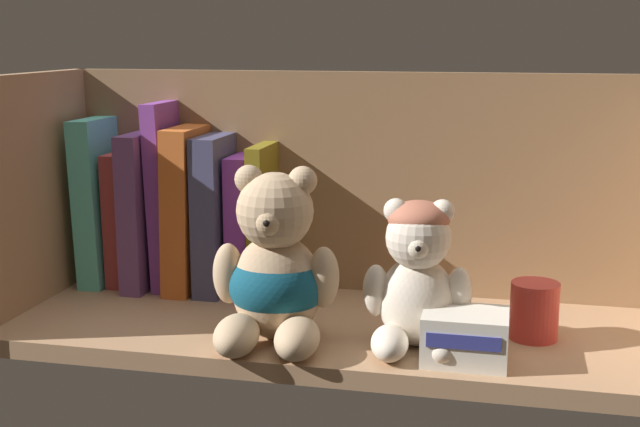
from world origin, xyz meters
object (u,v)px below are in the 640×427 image
(book_4, at_px, (193,206))
(pillar_candle, at_px, (534,312))
(book_2, at_px, (150,207))
(book_6, at_px, (247,222))
(book_1, at_px, (129,216))
(book_0, at_px, (105,199))
(book_3, at_px, (170,194))
(book_5, at_px, (221,211))
(teddy_bear_larger, at_px, (275,273))
(small_product_box, at_px, (465,337))
(book_7, at_px, (267,217))
(teddy_bear_smaller, at_px, (417,279))

(book_4, distance_m, pillar_candle, 0.44)
(book_2, relative_size, pillar_candle, 3.21)
(book_6, bearing_deg, book_1, 180.00)
(book_1, distance_m, pillar_candle, 0.52)
(book_6, bearing_deg, book_0, 180.00)
(book_2, distance_m, book_3, 0.03)
(book_4, xyz_separation_m, book_5, (0.04, 0.00, -0.00))
(book_6, relative_size, teddy_bear_larger, 0.93)
(book_4, relative_size, book_6, 1.20)
(book_2, distance_m, pillar_candle, 0.49)
(book_2, bearing_deg, pillar_candle, -13.32)
(book_6, xyz_separation_m, small_product_box, (0.28, -0.19, -0.06))
(book_7, bearing_deg, book_1, 180.00)
(book_0, distance_m, book_1, 0.04)
(pillar_candle, bearing_deg, book_1, 167.45)
(small_product_box, bearing_deg, book_3, 153.50)
(book_3, relative_size, book_6, 1.37)
(book_0, bearing_deg, book_5, 0.00)
(book_0, xyz_separation_m, book_5, (0.16, 0.00, -0.01))
(book_0, relative_size, pillar_candle, 3.47)
(book_7, distance_m, teddy_bear_smaller, 0.26)
(book_3, bearing_deg, book_0, 180.00)
(book_0, xyz_separation_m, book_3, (0.09, 0.00, 0.01))
(book_0, height_order, book_4, book_0)
(teddy_bear_larger, distance_m, pillar_candle, 0.27)
(book_1, distance_m, book_3, 0.07)
(book_0, distance_m, book_3, 0.09)
(pillar_candle, relative_size, small_product_box, 0.74)
(teddy_bear_larger, xyz_separation_m, teddy_bear_smaller, (0.14, 0.01, 0.00))
(book_0, distance_m, book_7, 0.22)
(book_3, bearing_deg, book_2, 180.00)
(book_2, bearing_deg, book_6, 0.00)
(book_1, xyz_separation_m, small_product_box, (0.44, -0.19, -0.06))
(book_3, xyz_separation_m, small_product_box, (0.38, -0.19, -0.09))
(book_0, relative_size, book_6, 1.24)
(book_0, xyz_separation_m, teddy_bear_smaller, (0.42, -0.16, -0.03))
(book_4, relative_size, book_5, 1.05)
(book_2, bearing_deg, book_5, 0.00)
(book_4, relative_size, small_product_box, 2.48)
(book_4, height_order, pillar_candle, book_4)
(book_6, bearing_deg, book_3, 180.00)
(book_0, bearing_deg, book_4, 0.00)
(book_2, relative_size, teddy_bear_larger, 1.06)
(teddy_bear_larger, xyz_separation_m, pillar_candle, (0.26, 0.06, -0.04))
(book_7, xyz_separation_m, teddy_bear_larger, (0.06, -0.17, -0.02))
(book_4, relative_size, book_7, 1.10)
(book_5, bearing_deg, book_7, 0.00)
(book_6, height_order, book_7, book_7)
(book_7, xyz_separation_m, teddy_bear_smaller, (0.20, -0.16, -0.02))
(book_5, xyz_separation_m, book_7, (0.06, 0.00, -0.00))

